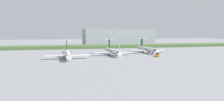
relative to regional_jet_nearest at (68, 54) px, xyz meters
The scene contains 11 objects.
ground_plane 36.27m from the regional_jet_nearest, 44.64° to the left, with size 500.00×500.00×0.00m, color gray.
grass_berm 75.13m from the regional_jet_nearest, 69.96° to the left, with size 320.00×20.00×2.42m, color #4C6B38.
regional_jet_nearest is the anchor object (origin of this frame).
regional_jet_second 28.75m from the regional_jet_nearest, 20.81° to the left, with size 22.81×31.00×9.00m.
regional_jet_third 55.87m from the regional_jet_nearest, 20.59° to the left, with size 22.81×31.00×9.00m.
antenna_mast 62.98m from the regional_jet_nearest, 49.05° to the left, with size 4.40×0.50×19.75m.
distant_hangar 115.38m from the regional_jet_nearest, 61.99° to the left, with size 67.69×29.26×16.12m, color #9EA3AD.
baggage_tug 48.76m from the regional_jet_nearest, ahead, with size 1.72×3.20×2.30m.
safety_cone_front_marker 27.22m from the regional_jet_nearest, 23.41° to the right, with size 0.44×0.44×0.55m, color orange.
safety_cone_mid_marker 30.01m from the regional_jet_nearest, 20.91° to the right, with size 0.44×0.44×0.55m, color orange.
safety_cone_rear_marker 32.58m from the regional_jet_nearest, 19.32° to the right, with size 0.44×0.44×0.55m, color orange.
Camera 1 is at (-31.07, -115.79, 14.47)m, focal length 36.81 mm.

